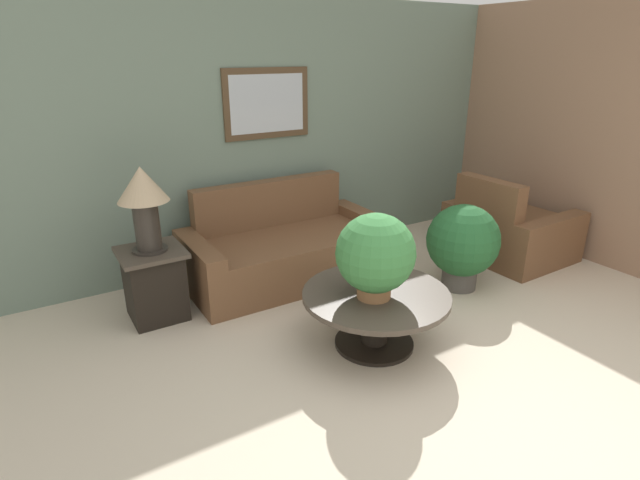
# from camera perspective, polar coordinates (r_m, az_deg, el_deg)

# --- Properties ---
(ground_plane) EXTENTS (20.00, 20.00, 0.00)m
(ground_plane) POSITION_cam_1_polar(r_m,az_deg,el_deg) (3.49, 18.94, -17.56)
(ground_plane) COLOR beige
(wall_back) EXTENTS (7.50, 0.09, 2.60)m
(wall_back) POSITION_cam_1_polar(r_m,az_deg,el_deg) (5.18, -5.39, 11.95)
(wall_back) COLOR slate
(wall_back) RESTS_ON ground_plane
(wall_right) EXTENTS (0.06, 4.94, 2.60)m
(wall_right) POSITION_cam_1_polar(r_m,az_deg,el_deg) (5.97, 27.20, 10.92)
(wall_right) COLOR #937056
(wall_right) RESTS_ON ground_plane
(couch_main) EXTENTS (1.94, 0.94, 0.90)m
(couch_main) POSITION_cam_1_polar(r_m,az_deg,el_deg) (4.87, -3.92, -1.09)
(couch_main) COLOR brown
(couch_main) RESTS_ON ground_plane
(armchair) EXTENTS (1.02, 1.13, 0.90)m
(armchair) POSITION_cam_1_polar(r_m,az_deg,el_deg) (5.73, 20.72, 0.96)
(armchair) COLOR brown
(armchair) RESTS_ON ground_plane
(coffee_table) EXTENTS (1.09, 1.09, 0.44)m
(coffee_table) POSITION_cam_1_polar(r_m,az_deg,el_deg) (3.75, 6.36, -7.62)
(coffee_table) COLOR black
(coffee_table) RESTS_ON ground_plane
(side_table) EXTENTS (0.51, 0.51, 0.60)m
(side_table) POSITION_cam_1_polar(r_m,az_deg,el_deg) (4.34, -18.36, -4.72)
(side_table) COLOR black
(side_table) RESTS_ON ground_plane
(table_lamp) EXTENTS (0.39, 0.39, 0.68)m
(table_lamp) POSITION_cam_1_polar(r_m,az_deg,el_deg) (4.09, -19.54, 4.70)
(table_lamp) COLOR #2D2823
(table_lamp) RESTS_ON side_table
(potted_plant_on_table) EXTENTS (0.57, 0.57, 0.62)m
(potted_plant_on_table) POSITION_cam_1_polar(r_m,az_deg,el_deg) (3.50, 6.35, -1.66)
(potted_plant_on_table) COLOR #9E6B42
(potted_plant_on_table) RESTS_ON coffee_table
(potted_plant_floor) EXTENTS (0.67, 0.67, 0.81)m
(potted_plant_floor) POSITION_cam_1_polar(r_m,az_deg,el_deg) (4.76, 15.99, -0.33)
(potted_plant_floor) COLOR #4C4742
(potted_plant_floor) RESTS_ON ground_plane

